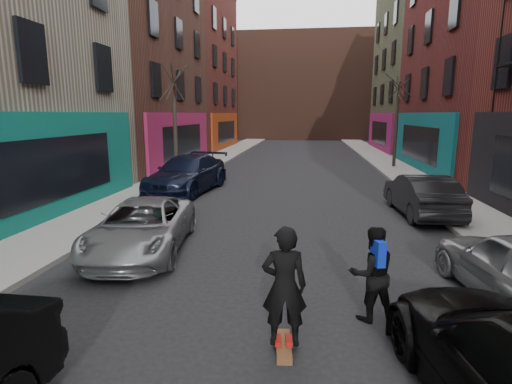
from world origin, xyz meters
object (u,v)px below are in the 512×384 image
(parked_right_end, at_px, (421,195))
(skateboard, at_px, (283,346))
(tree_left_far, at_px, (175,115))
(parked_left_far, at_px, (142,227))
(pedestrian, at_px, (372,273))
(tree_right_far, at_px, (397,112))
(parked_left_end, at_px, (187,174))
(skateboarder, at_px, (284,286))

(parked_right_end, height_order, skateboard, parked_right_end)
(tree_left_far, height_order, parked_right_end, tree_left_far)
(parked_left_far, bearing_deg, pedestrian, -35.73)
(tree_right_far, distance_m, parked_left_far, 19.84)
(tree_right_far, bearing_deg, tree_left_far, -154.18)
(parked_left_end, bearing_deg, skateboarder, -59.21)
(tree_left_far, xyz_separation_m, parked_left_far, (2.80, -11.12, -2.74))
(skateboard, bearing_deg, parked_left_far, 128.64)
(tree_right_far, xyz_separation_m, pedestrian, (-4.38, -19.90, -2.71))
(parked_left_far, xyz_separation_m, parked_left_end, (-1.20, 7.80, 0.17))
(parked_left_end, distance_m, parked_right_end, 9.70)
(skateboard, bearing_deg, skateboarder, 0.00)
(tree_right_far, distance_m, skateboard, 22.05)
(parked_left_far, relative_size, pedestrian, 2.83)
(skateboard, bearing_deg, tree_right_far, 68.66)
(skateboarder, bearing_deg, parked_right_end, -121.84)
(tree_left_far, relative_size, skateboard, 8.12)
(parked_right_end, relative_size, skateboard, 5.39)
(parked_left_far, height_order, parked_right_end, parked_right_end)
(parked_right_end, distance_m, pedestrian, 8.01)
(parked_left_end, height_order, parked_right_end, parked_left_end)
(parked_right_end, bearing_deg, pedestrian, 66.26)
(parked_right_end, bearing_deg, tree_right_far, -100.81)
(parked_left_far, distance_m, parked_right_end, 9.29)
(parked_right_end, relative_size, skateboarder, 2.40)
(parked_left_end, xyz_separation_m, skateboard, (5.02, -11.67, -0.76))
(parked_left_end, bearing_deg, tree_left_far, 123.21)
(skateboard, relative_size, skateboarder, 0.44)
(skateboarder, bearing_deg, pedestrian, -147.97)
(parked_left_end, relative_size, skateboard, 6.94)
(parked_left_far, bearing_deg, skateboarder, -53.10)
(tree_left_far, bearing_deg, parked_right_end, -30.60)
(tree_left_far, height_order, tree_right_far, tree_right_far)
(pedestrian, bearing_deg, skateboard, 22.43)
(tree_left_far, bearing_deg, parked_left_far, -75.86)
(tree_right_far, height_order, parked_left_end, tree_right_far)
(tree_right_far, bearing_deg, pedestrian, -102.41)
(tree_right_far, height_order, parked_left_far, tree_right_far)
(parked_right_end, bearing_deg, parked_left_far, 27.19)
(tree_right_far, height_order, skateboarder, tree_right_far)
(pedestrian, bearing_deg, tree_right_far, -117.95)
(tree_right_far, height_order, skateboard, tree_right_far)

